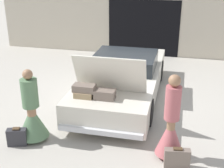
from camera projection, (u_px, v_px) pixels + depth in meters
ground_plane at (123, 96)px, 8.97m from camera, size 40.00×40.00×0.00m
garage_wall_back at (144, 20)px, 12.24m from camera, size 12.00×0.14×2.80m
car at (123, 78)px, 8.76m from camera, size 2.00×4.98×1.72m
person_left at (32, 115)px, 6.69m from camera, size 0.67×0.67×1.62m
person_right at (171, 129)px, 6.05m from camera, size 0.57×0.57×1.76m
suitcase_beside_left_person at (17, 137)px, 6.60m from camera, size 0.44×0.28×0.41m
suitcase_beside_right_person at (177, 158)px, 5.91m from camera, size 0.50×0.21×0.42m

